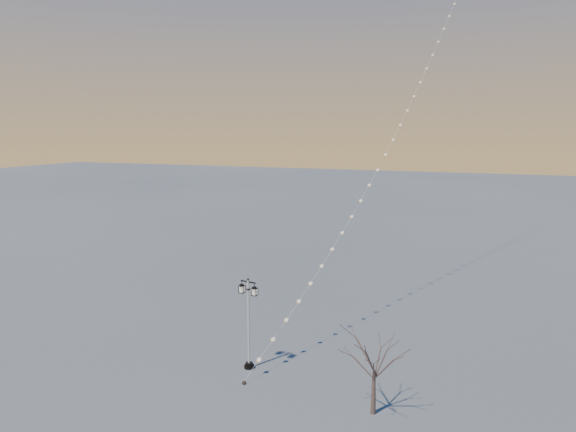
% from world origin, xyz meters
% --- Properties ---
extents(ground, '(300.00, 300.00, 0.00)m').
position_xyz_m(ground, '(0.00, 0.00, 0.00)').
color(ground, '#5A5C5C').
rests_on(ground, ground).
extents(street_lamp, '(1.34, 0.65, 5.36)m').
position_xyz_m(street_lamp, '(-2.00, 2.48, 2.96)').
color(street_lamp, black).
rests_on(street_lamp, ground).
extents(bare_tree, '(2.49, 2.49, 4.13)m').
position_xyz_m(bare_tree, '(5.73, 0.17, 2.87)').
color(bare_tree, '#4F3B33').
rests_on(bare_tree, ground).
extents(kite_train, '(9.75, 38.38, 32.60)m').
position_xyz_m(kite_train, '(3.15, 19.46, 16.18)').
color(kite_train, '#2D211B').
rests_on(kite_train, ground).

